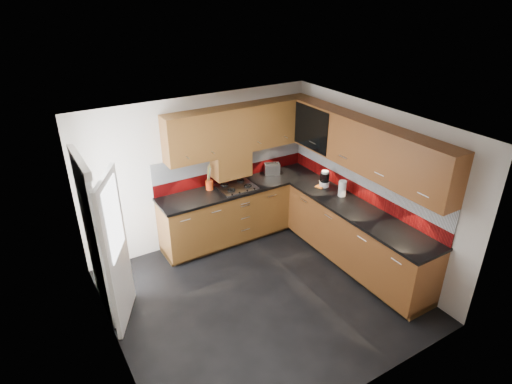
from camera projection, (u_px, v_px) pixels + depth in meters
room at (261, 200)px, 5.20m from camera, size 4.00×3.80×2.64m
base_cabinets at (294, 225)px, 6.72m from camera, size 2.70×3.20×0.95m
countertop at (296, 198)px, 6.49m from camera, size 2.72×3.22×0.04m
backsplash at (299, 173)px, 6.63m from camera, size 2.70×3.20×0.54m
upper_cabinets at (305, 138)px, 6.22m from camera, size 2.50×3.20×0.72m
extractor_hood at (231, 164)px, 6.76m from camera, size 0.60×0.33×0.40m
glass_cabinet at (319, 125)px, 6.65m from camera, size 0.32×0.80×0.66m
back_door at (103, 245)px, 5.16m from camera, size 0.42×1.19×2.04m
gas_hob at (236, 187)px, 6.78m from camera, size 0.57×0.50×0.04m
utensil_pot at (209, 184)px, 6.69m from camera, size 0.12×0.12×0.42m
toaster at (272, 169)px, 7.23m from camera, size 0.30×0.25×0.19m
food_processor at (325, 179)px, 6.77m from camera, size 0.16×0.16×0.27m
paper_towel at (342, 188)px, 6.47m from camera, size 0.12×0.12×0.25m
orange_cloth at (321, 186)px, 6.80m from camera, size 0.17×0.16×0.02m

